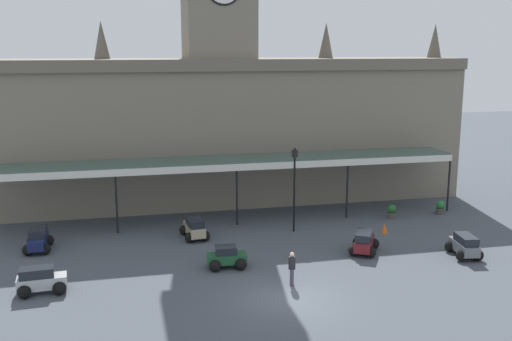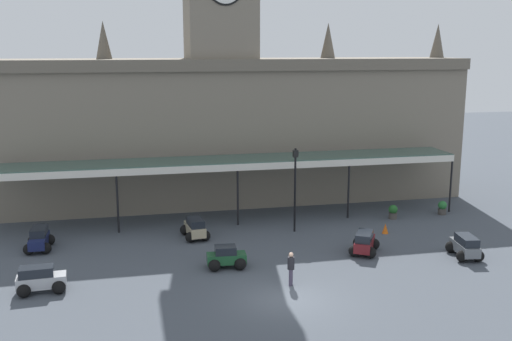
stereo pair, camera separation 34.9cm
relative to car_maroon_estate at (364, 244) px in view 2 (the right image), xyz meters
name	(u,v)px [view 2 (the right image)]	position (x,y,z in m)	size (l,w,h in m)	color
ground_plane	(285,299)	(-5.97, -5.07, -0.56)	(140.00, 140.00, 0.00)	#454B54
station_building	(221,119)	(-5.97, 13.39, 5.61)	(36.25, 6.08, 19.27)	slate
entrance_canopy	(234,161)	(-5.97, 8.13, 3.44)	(30.54, 3.26, 4.15)	#38564C
car_maroon_estate	(364,244)	(0.00, 0.00, 0.00)	(2.20, 2.43, 1.27)	maroon
car_beige_estate	(195,229)	(-9.01, 4.74, 0.00)	(1.70, 2.34, 1.27)	tan
car_navy_estate	(39,240)	(-17.99, 4.55, 0.00)	(1.57, 2.27, 1.27)	#19214C
car_green_sedan	(226,259)	(-7.98, -0.57, -0.06)	(2.10, 1.60, 1.19)	#1E512D
car_grey_estate	(465,247)	(5.17, -1.80, 0.00)	(1.75, 2.36, 1.27)	slate
car_silver_estate	(41,281)	(-17.10, -1.83, 0.00)	(2.31, 1.64, 1.27)	#B2B5BA
pedestrian_near_entrance	(291,267)	(-5.29, -3.55, 0.34)	(0.34, 0.37, 1.67)	#3F384C
victorian_lamppost	(295,181)	(-2.74, 4.71, 2.73)	(0.30, 0.30, 5.35)	black
traffic_cone	(385,228)	(2.69, 3.12, -0.25)	(0.40, 0.40, 0.63)	orange
planter_near_kerb	(442,208)	(8.36, 6.29, -0.07)	(0.60, 0.60, 0.96)	#47423D
planter_forecourt_centre	(393,212)	(4.56, 6.03, -0.07)	(0.60, 0.60, 0.96)	#47423D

